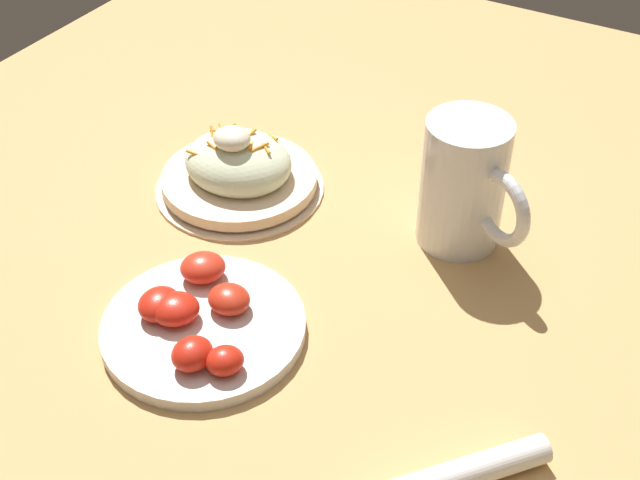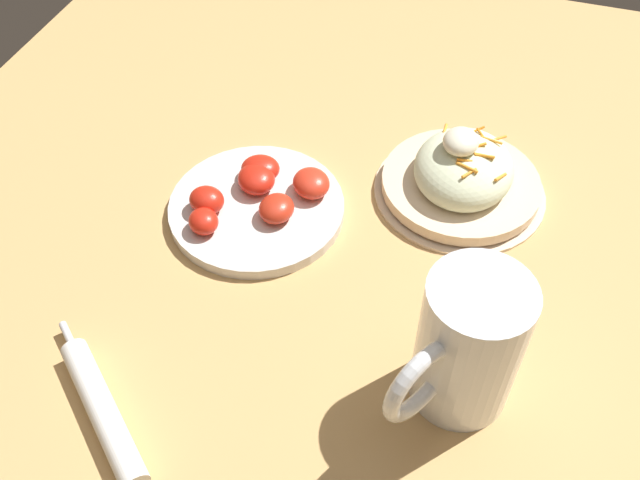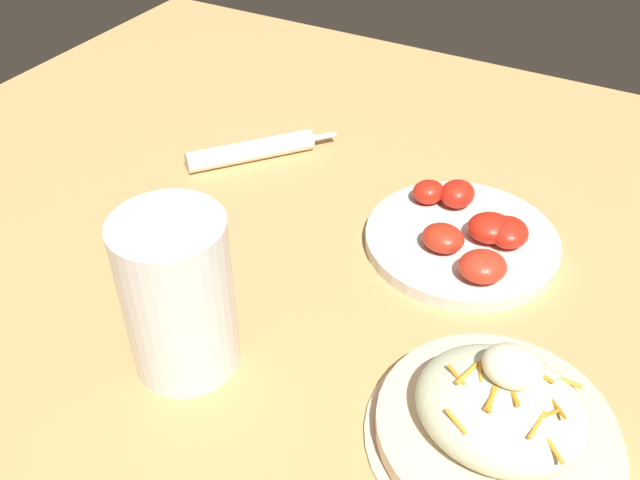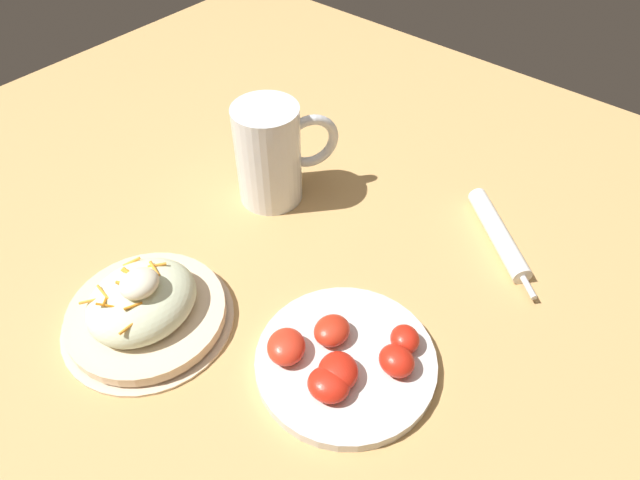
{
  "view_description": "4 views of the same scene",
  "coord_description": "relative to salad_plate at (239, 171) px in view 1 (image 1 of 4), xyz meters",
  "views": [
    {
      "loc": [
        0.36,
        -0.72,
        0.67
      ],
      "look_at": [
        0.0,
        -0.11,
        0.07
      ],
      "focal_mm": 48.39,
      "sensor_mm": 36.0,
      "label": 1
    },
    {
      "loc": [
        0.49,
        0.04,
        0.64
      ],
      "look_at": [
        0.01,
        -0.12,
        0.07
      ],
      "focal_mm": 39.98,
      "sensor_mm": 36.0,
      "label": 2
    },
    {
      "loc": [
        -0.23,
        0.39,
        0.5
      ],
      "look_at": [
        0.04,
        -0.09,
        0.06
      ],
      "focal_mm": 38.88,
      "sensor_mm": 36.0,
      "label": 3
    },
    {
      "loc": [
        -0.37,
        -0.44,
        0.59
      ],
      "look_at": [
        0.03,
        -0.1,
        0.06
      ],
      "focal_mm": 31.27,
      "sensor_mm": 36.0,
      "label": 4
    }
  ],
  "objects": [
    {
      "name": "tomato_plate",
      "position": [
        0.11,
        -0.23,
        -0.01
      ],
      "size": [
        0.22,
        0.22,
        0.05
      ],
      "color": "silver",
      "rests_on": "ground_plane"
    },
    {
      "name": "beer_mug",
      "position": [
        0.29,
        0.05,
        0.04
      ],
      "size": [
        0.15,
        0.11,
        0.16
      ],
      "color": "white",
      "rests_on": "ground_plane"
    },
    {
      "name": "napkin_roll",
      "position": [
        0.42,
        -0.28,
        -0.02
      ],
      "size": [
        0.15,
        0.17,
        0.03
      ],
      "color": "white",
      "rests_on": "ground_plane"
    },
    {
      "name": "salad_plate",
      "position": [
        0.0,
        0.0,
        0.0
      ],
      "size": [
        0.22,
        0.22,
        0.1
      ],
      "color": "beige",
      "rests_on": "ground_plane"
    },
    {
      "name": "ground_plane",
      "position": [
        0.19,
        -0.01,
        -0.03
      ],
      "size": [
        1.43,
        1.43,
        0.0
      ],
      "primitive_type": "plane",
      "color": "tan"
    }
  ]
}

